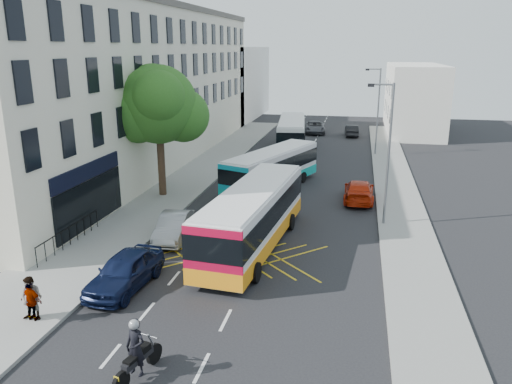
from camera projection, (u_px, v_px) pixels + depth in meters
The scene contains 21 objects.
ground at pixel (226, 320), 18.96m from camera, with size 120.00×120.00×0.00m, color black.
pavement_left at pixel (163, 195), 34.69m from camera, with size 5.00×70.00×0.15m, color gray.
pavement_right at pixel (401, 210), 31.61m from camera, with size 3.00×70.00×0.15m, color gray.
terrace_main at pixel (140, 86), 42.81m from camera, with size 8.30×45.00×13.50m.
terrace_far at pixel (229, 83), 72.00m from camera, with size 8.00×20.00×10.00m, color silver.
building_right at pixel (413, 98), 60.88m from camera, with size 6.00×18.00×8.00m, color silver.
street_tree at pixel (158, 105), 32.92m from camera, with size 6.30×5.70×8.80m.
lamp_near at pixel (387, 147), 27.77m from camera, with size 1.45×0.15×8.00m.
lamp_far at pixel (377, 107), 46.58m from camera, with size 1.45×0.15×8.00m.
railings at pixel (70, 235), 25.62m from camera, with size 0.08×5.60×1.14m, color black, non-canonical shape.
bus_near at pixel (253, 217), 25.41m from camera, with size 3.65×11.55×3.19m.
bus_mid at pixel (272, 169), 36.16m from camera, with size 5.72×10.32×2.85m.
bus_far at pixel (292, 133), 50.30m from camera, with size 3.72×11.18×3.08m.
motorbike at pixel (136, 351), 15.41m from camera, with size 0.86×2.27×2.05m.
parked_car_blue at pixel (125, 271), 21.31m from camera, with size 1.85×4.59×1.56m, color #0C1533.
parked_car_silver at pixel (174, 227), 26.83m from camera, with size 1.46×4.20×1.38m, color #929599.
red_hatchback at pixel (359, 191), 33.53m from camera, with size 1.96×4.82×1.40m, color #B72307.
distant_car_grey at pixel (315, 127), 60.08m from camera, with size 2.32×5.03×1.40m, color #42434A.
distant_car_dark at pixel (351, 131), 58.05m from camera, with size 1.37×3.93×1.29m, color black.
pedestrian_near at pixel (32, 299), 18.50m from camera, with size 0.84×0.65×1.73m, color gray.
pedestrian_far at pixel (31, 301), 18.50m from camera, with size 0.91×0.38×1.56m, color gray.
Camera 1 is at (4.51, -16.27, 9.99)m, focal length 35.00 mm.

